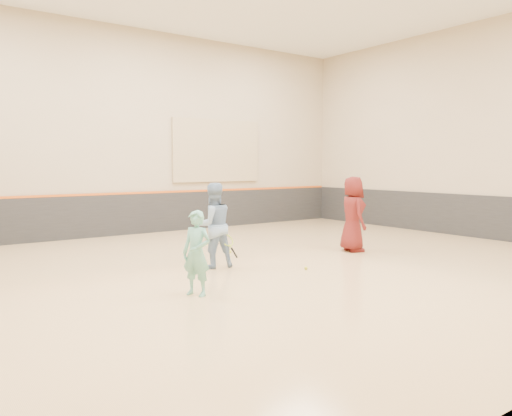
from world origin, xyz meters
TOP-DOWN VIEW (x-y plane):
  - room at (0.00, 0.00)m, footprint 15.04×12.04m
  - wainscot_back at (0.00, 5.97)m, footprint 14.90×0.04m
  - wainscot_right at (7.47, 0.00)m, footprint 0.04×11.90m
  - accent_stripe at (0.00, 5.96)m, footprint 14.90×0.03m
  - acoustic_panel at (2.80, 5.95)m, footprint 3.20×0.08m
  - girl at (-1.94, -1.21)m, footprint 0.51×0.58m
  - instructor at (-0.63, 0.48)m, footprint 0.91×0.76m
  - young_man at (3.02, 0.17)m, footprint 0.84×1.01m
  - held_racket at (-0.42, 0.33)m, footprint 0.49×0.49m
  - spare_racket at (0.83, 3.09)m, footprint 0.66×0.66m
  - ball_under_racket at (0.72, -0.78)m, footprint 0.07×0.07m
  - ball_in_hand at (3.11, 0.02)m, footprint 0.07×0.07m
  - ball_beside_spare at (0.53, 1.66)m, footprint 0.07×0.07m

SIDE VIEW (x-z plane):
  - ball_under_racket at x=0.72m, z-range 0.00..0.07m
  - ball_beside_spare at x=0.53m, z-range 0.00..0.07m
  - spare_racket at x=0.83m, z-range 0.00..0.09m
  - held_racket at x=-0.42m, z-range 0.28..0.85m
  - wainscot_back at x=0.00m, z-range 0.00..1.20m
  - wainscot_right at x=7.47m, z-range 0.00..1.20m
  - girl at x=-1.94m, z-range 0.00..1.34m
  - room at x=0.00m, z-range -2.30..3.92m
  - instructor at x=-0.63m, z-range 0.00..1.70m
  - young_man at x=3.02m, z-range 0.00..1.78m
  - ball_in_hand at x=3.11m, z-range 1.04..1.10m
  - accent_stripe at x=0.00m, z-range 1.19..1.25m
  - acoustic_panel at x=2.80m, z-range 1.50..3.50m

